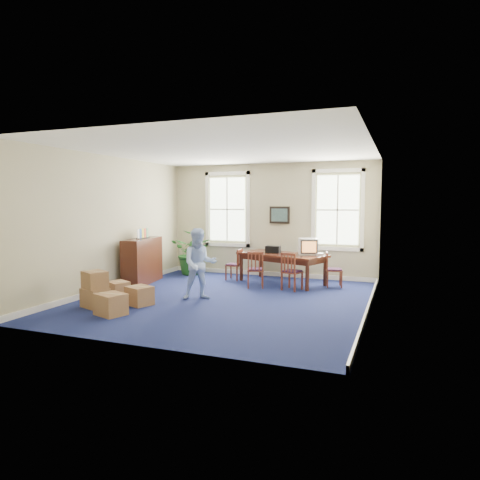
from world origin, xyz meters
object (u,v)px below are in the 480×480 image
(credenza, at_px, (143,260))
(cardboard_boxes, at_px, (106,288))
(crt_tv, at_px, (308,246))
(conference_table, at_px, (282,268))
(man, at_px, (200,264))
(potted_plant, at_px, (193,252))
(chair_near_left, at_px, (255,269))

(credenza, xyz_separation_m, cardboard_boxes, (0.76, -2.43, -0.24))
(crt_tv, height_order, credenza, credenza)
(credenza, bearing_deg, conference_table, 12.00)
(man, height_order, cardboard_boxes, man)
(potted_plant, bearing_deg, credenza, -109.71)
(chair_near_left, bearing_deg, potted_plant, -46.60)
(conference_table, height_order, credenza, credenza)
(conference_table, height_order, man, man)
(cardboard_boxes, bearing_deg, potted_plant, 92.02)
(conference_table, bearing_deg, chair_near_left, -100.72)
(chair_near_left, xyz_separation_m, potted_plant, (-2.31, 1.17, 0.21))
(conference_table, height_order, chair_near_left, chair_near_left)
(crt_tv, distance_m, potted_plant, 3.48)
(crt_tv, height_order, potted_plant, potted_plant)
(crt_tv, height_order, man, man)
(crt_tv, xyz_separation_m, man, (-1.84, -2.50, -0.21))
(chair_near_left, height_order, man, man)
(cardboard_boxes, bearing_deg, chair_near_left, 53.88)
(chair_near_left, height_order, credenza, credenza)
(crt_tv, relative_size, potted_plant, 0.38)
(crt_tv, xyz_separation_m, potted_plant, (-3.45, 0.34, -0.32))
(conference_table, bearing_deg, cardboard_boxes, -104.86)
(conference_table, distance_m, crt_tv, 0.90)
(conference_table, xyz_separation_m, man, (-1.17, -2.45, 0.39))
(credenza, xyz_separation_m, potted_plant, (0.61, 1.70, 0.03))
(man, height_order, credenza, man)
(potted_plant, bearing_deg, conference_table, -8.13)
(crt_tv, bearing_deg, man, -144.97)
(crt_tv, relative_size, chair_near_left, 0.55)
(crt_tv, bearing_deg, chair_near_left, -162.54)
(credenza, distance_m, cardboard_boxes, 2.56)
(credenza, bearing_deg, man, -36.45)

